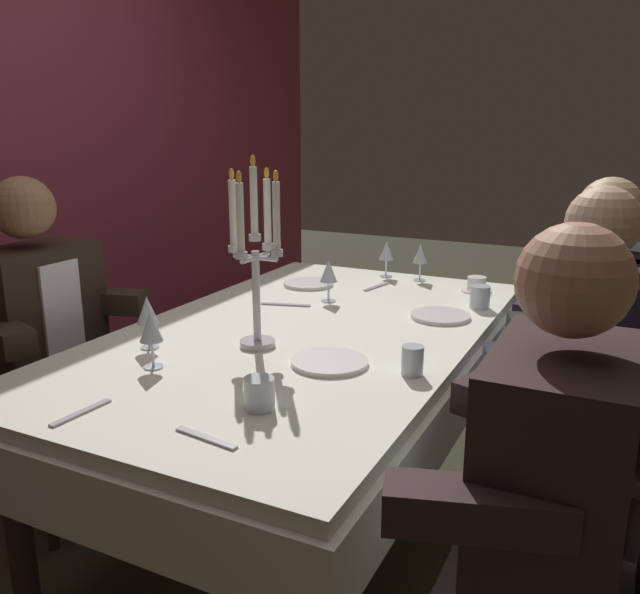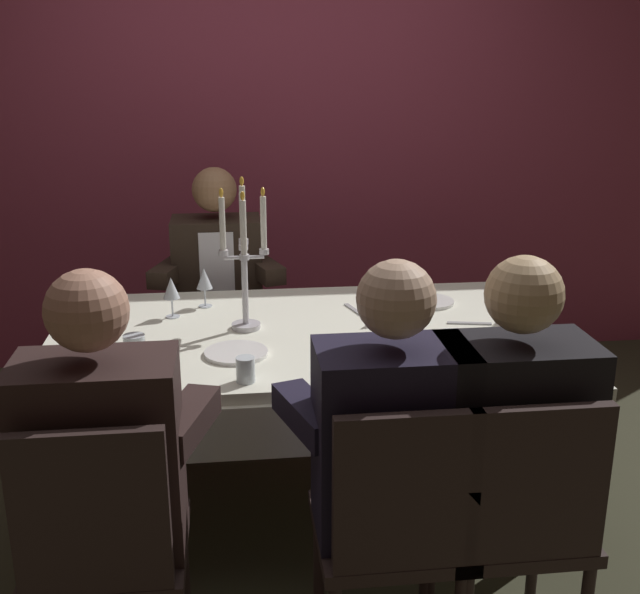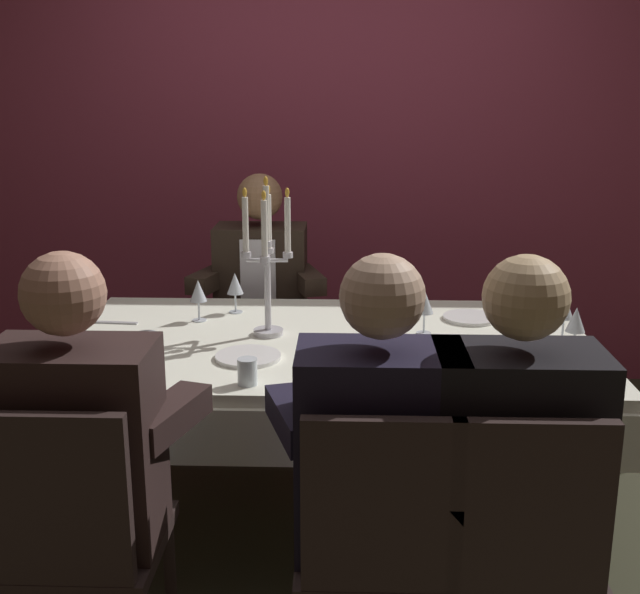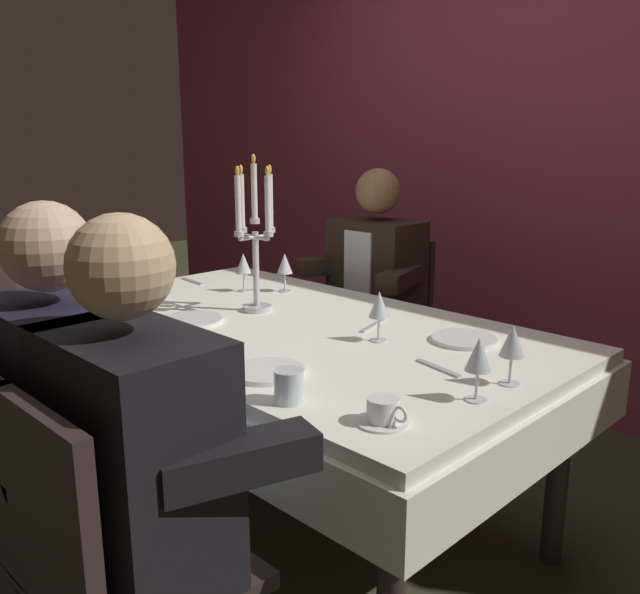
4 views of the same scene
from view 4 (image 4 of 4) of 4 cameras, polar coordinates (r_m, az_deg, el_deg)
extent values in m
plane|color=#383826|center=(2.62, -2.71, -18.09)|extent=(12.00, 12.00, 0.00)
cube|color=#90344A|center=(3.56, 17.65, 12.58)|extent=(6.00, 0.12, 2.70)
cube|color=white|center=(2.32, -2.91, -2.82)|extent=(1.90, 1.10, 0.04)
cube|color=white|center=(2.36, -2.87, -5.38)|extent=(1.94, 1.14, 0.18)
cylinder|color=#312322|center=(2.89, -20.64, -8.10)|extent=(0.07, 0.07, 0.70)
cylinder|color=#312322|center=(1.69, 6.19, -23.82)|extent=(0.07, 0.07, 0.70)
cylinder|color=#312322|center=(3.31, -7.01, -4.57)|extent=(0.07, 0.07, 0.70)
cylinder|color=#312322|center=(2.33, 19.95, -13.39)|extent=(0.07, 0.07, 0.70)
cylinder|color=silver|center=(2.50, -5.48, -0.95)|extent=(0.11, 0.11, 0.02)
cylinder|color=silver|center=(2.47, -5.56, 2.42)|extent=(0.02, 0.02, 0.28)
cylinder|color=silver|center=(2.44, -5.66, 6.57)|extent=(0.04, 0.04, 0.02)
cylinder|color=white|center=(2.43, -5.72, 9.10)|extent=(0.02, 0.02, 0.20)
ellipsoid|color=yellow|center=(2.42, -5.78, 11.81)|extent=(0.02, 0.02, 0.03)
cylinder|color=silver|center=(2.42, -5.05, 5.09)|extent=(0.08, 0.01, 0.01)
cylinder|color=silver|center=(2.39, -4.48, 5.47)|extent=(0.04, 0.04, 0.02)
cylinder|color=white|center=(2.38, -4.53, 8.05)|extent=(0.02, 0.02, 0.20)
ellipsoid|color=yellow|center=(2.37, -4.58, 10.83)|extent=(0.02, 0.02, 0.03)
cylinder|color=silver|center=(2.47, -4.95, 5.27)|extent=(0.01, 0.08, 0.01)
cylinder|color=silver|center=(2.49, -4.30, 5.82)|extent=(0.04, 0.04, 0.02)
cylinder|color=white|center=(2.48, -4.34, 8.29)|extent=(0.02, 0.02, 0.20)
ellipsoid|color=yellow|center=(2.47, -4.39, 10.95)|extent=(0.02, 0.02, 0.03)
cylinder|color=silver|center=(2.48, -6.18, 5.26)|extent=(0.07, 0.01, 0.01)
cylinder|color=silver|center=(2.50, -6.73, 5.80)|extent=(0.04, 0.04, 0.02)
cylinder|color=white|center=(2.49, -6.80, 8.26)|extent=(0.02, 0.02, 0.20)
ellipsoid|color=yellow|center=(2.48, -6.88, 10.90)|extent=(0.02, 0.02, 0.03)
cylinder|color=silver|center=(2.43, -6.31, 5.08)|extent=(0.01, 0.07, 0.01)
cylinder|color=silver|center=(2.40, -7.02, 5.45)|extent=(0.04, 0.04, 0.02)
cylinder|color=white|center=(2.39, -7.09, 8.02)|extent=(0.02, 0.02, 0.20)
ellipsoid|color=yellow|center=(2.38, -7.18, 10.78)|extent=(0.02, 0.02, 0.03)
cylinder|color=white|center=(2.38, -11.08, -1.97)|extent=(0.22, 0.22, 0.01)
cylinder|color=white|center=(1.84, -4.57, -6.42)|extent=(0.21, 0.21, 0.01)
cylinder|color=white|center=(2.17, 12.37, -3.58)|extent=(0.21, 0.21, 0.01)
cylinder|color=silver|center=(1.83, 16.05, -7.20)|extent=(0.06, 0.06, 0.00)
cylinder|color=silver|center=(1.82, 16.13, -6.04)|extent=(0.01, 0.01, 0.07)
cone|color=silver|center=(1.80, 16.30, -3.63)|extent=(0.07, 0.07, 0.08)
cylinder|color=maroon|center=(1.80, 16.25, -4.38)|extent=(0.04, 0.04, 0.03)
cylinder|color=silver|center=(1.71, 13.32, -8.62)|extent=(0.06, 0.06, 0.00)
cylinder|color=silver|center=(1.69, 13.40, -7.39)|extent=(0.01, 0.01, 0.07)
cone|color=silver|center=(1.67, 13.55, -4.81)|extent=(0.07, 0.07, 0.08)
cylinder|color=silver|center=(2.13, 5.07, -3.74)|extent=(0.06, 0.06, 0.00)
cylinder|color=silver|center=(2.12, 5.10, -2.72)|extent=(0.01, 0.01, 0.07)
cone|color=silver|center=(2.10, 5.14, -0.63)|extent=(0.07, 0.07, 0.08)
cylinder|color=silver|center=(2.82, -6.58, 0.54)|extent=(0.06, 0.06, 0.00)
cylinder|color=silver|center=(2.81, -6.60, 1.32)|extent=(0.01, 0.01, 0.07)
cone|color=silver|center=(2.80, -6.64, 2.92)|extent=(0.07, 0.07, 0.08)
cylinder|color=#E0D172|center=(2.80, -6.63, 2.43)|extent=(0.04, 0.04, 0.03)
cylinder|color=silver|center=(2.81, -3.04, 0.53)|extent=(0.06, 0.06, 0.00)
cylinder|color=silver|center=(2.80, -3.05, 1.32)|extent=(0.01, 0.01, 0.07)
cone|color=silver|center=(2.78, -3.07, 2.93)|extent=(0.07, 0.07, 0.08)
cylinder|color=maroon|center=(2.79, -3.06, 2.43)|extent=(0.04, 0.04, 0.03)
cylinder|color=silver|center=(2.23, -15.75, -2.38)|extent=(0.06, 0.06, 0.08)
cylinder|color=silver|center=(2.67, -14.91, 0.24)|extent=(0.07, 0.07, 0.08)
cylinder|color=silver|center=(1.64, -2.72, -7.71)|extent=(0.07, 0.07, 0.08)
cylinder|color=white|center=(1.55, 5.43, -10.69)|extent=(0.12, 0.12, 0.01)
cylinder|color=white|center=(1.53, 5.46, -9.65)|extent=(0.08, 0.08, 0.05)
torus|color=white|center=(1.50, 6.95, -10.06)|extent=(0.04, 0.01, 0.04)
cube|color=#B7B7BC|center=(1.91, 10.17, -6.05)|extent=(0.17, 0.05, 0.01)
cube|color=#B7B7BC|center=(2.85, -16.39, 0.21)|extent=(0.04, 0.17, 0.01)
cube|color=#B7B7BC|center=(2.30, 4.62, -2.43)|extent=(0.07, 0.19, 0.01)
cube|color=#B7B7BC|center=(3.04, -10.98, 1.36)|extent=(0.17, 0.03, 0.01)
cylinder|color=#312322|center=(2.53, -22.27, -14.97)|extent=(0.04, 0.04, 0.42)
cylinder|color=#312322|center=(2.83, -25.21, -12.08)|extent=(0.04, 0.04, 0.42)
cube|color=#2F1F1E|center=(2.26, -24.99, -3.27)|extent=(0.19, 0.34, 0.08)
cylinder|color=#312322|center=(3.30, 0.25, -7.10)|extent=(0.04, 0.04, 0.42)
cylinder|color=#312322|center=(3.07, 5.09, -8.76)|extent=(0.04, 0.04, 0.42)
cylinder|color=#312322|center=(3.55, 4.36, -5.62)|extent=(0.04, 0.04, 0.42)
cylinder|color=#312322|center=(3.34, 9.09, -7.01)|extent=(0.04, 0.04, 0.42)
cube|color=#312322|center=(3.23, 4.78, -3.26)|extent=(0.42, 0.42, 0.04)
cube|color=#312322|center=(3.32, 6.98, 1.40)|extent=(0.38, 0.04, 0.44)
cube|color=#2E221A|center=(3.16, 4.88, 1.77)|extent=(0.42, 0.26, 0.54)
cube|color=white|center=(3.06, 3.26, 1.96)|extent=(0.16, 0.01, 0.40)
sphere|color=#A0714E|center=(3.10, 5.03, 9.11)|extent=(0.21, 0.21, 0.21)
cube|color=#2E221A|center=(3.23, 0.76, 2.78)|extent=(0.19, 0.34, 0.08)
cube|color=#2E221A|center=(2.94, 6.92, 1.62)|extent=(0.19, 0.34, 0.08)
cylinder|color=#312322|center=(2.19, -17.67, -19.24)|extent=(0.04, 0.04, 0.42)
cube|color=#312322|center=(1.87, -20.59, -17.40)|extent=(0.42, 0.42, 0.04)
cube|color=black|center=(1.74, -21.40, -9.16)|extent=(0.42, 0.26, 0.54)
cube|color=#BDA9CD|center=(1.79, -17.51, -7.27)|extent=(0.16, 0.01, 0.40)
sphere|color=#D0A88A|center=(1.64, -22.62, 4.06)|extent=(0.21, 0.21, 0.21)
cube|color=black|center=(1.59, -14.88, -9.40)|extent=(0.19, 0.34, 0.08)
cube|color=black|center=(1.96, -21.48, -5.44)|extent=(0.19, 0.34, 0.08)
cylinder|color=#312322|center=(1.94, -12.50, -23.67)|extent=(0.04, 0.04, 0.42)
cube|color=#312322|center=(1.61, -15.00, -22.54)|extent=(0.42, 0.42, 0.04)
cube|color=#312322|center=(1.41, -22.56, -17.08)|extent=(0.38, 0.04, 0.44)
cube|color=black|center=(1.46, -15.71, -13.27)|extent=(0.42, 0.26, 0.54)
cube|color=#AECEEC|center=(1.51, -11.26, -10.82)|extent=(0.16, 0.01, 0.40)
sphere|color=tan|center=(1.33, -16.83, 2.52)|extent=(0.21, 0.21, 0.21)
cube|color=black|center=(1.32, -7.07, -13.81)|extent=(0.19, 0.34, 0.08)
cube|color=black|center=(1.66, -16.59, -8.39)|extent=(0.19, 0.34, 0.08)
camera|label=1|loc=(3.53, -37.53, 11.36)|focal=36.61mm
camera|label=2|loc=(2.32, -80.64, 11.50)|focal=43.37mm
camera|label=3|loc=(2.03, -85.03, 8.47)|focal=44.63mm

